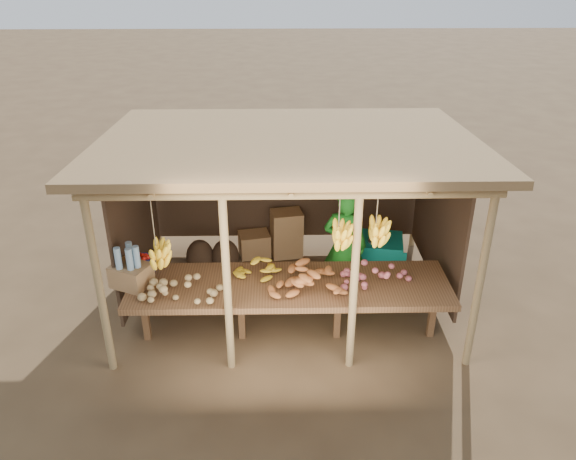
{
  "coord_description": "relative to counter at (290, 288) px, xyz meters",
  "views": [
    {
      "loc": [
        -0.13,
        -6.75,
        4.44
      ],
      "look_at": [
        0.0,
        0.0,
        1.05
      ],
      "focal_mm": 35.0,
      "sensor_mm": 36.0,
      "label": 1
    }
  ],
  "objects": [
    {
      "name": "potato_heap",
      "position": [
        -1.27,
        -0.23,
        0.24
      ],
      "size": [
        0.95,
        0.65,
        0.36
      ],
      "primitive_type": null,
      "rotation": [
        0.0,
        0.0,
        -0.14
      ],
      "color": "tan",
      "rests_on": "counter"
    },
    {
      "name": "carton_stack",
      "position": [
        -0.17,
        2.13,
        -0.41
      ],
      "size": [
        1.04,
        0.44,
        0.75
      ],
      "color": "#9F7447",
      "rests_on": "ground"
    },
    {
      "name": "bottle_box",
      "position": [
        -1.9,
        -0.0,
        0.27
      ],
      "size": [
        0.54,
        0.49,
        0.55
      ],
      "color": "#9F7447",
      "rests_on": "counter"
    },
    {
      "name": "vendor",
      "position": [
        0.78,
        0.91,
        0.08
      ],
      "size": [
        0.66,
        0.51,
        1.63
      ],
      "primitive_type": "imported",
      "rotation": [
        0.0,
        0.0,
        2.92
      ],
      "color": "#1B7C1E",
      "rests_on": "ground"
    },
    {
      "name": "tomato_basin",
      "position": [
        -1.86,
        0.39,
        0.14
      ],
      "size": [
        0.37,
        0.37,
        0.19
      ],
      "rotation": [
        0.0,
        0.0,
        0.17
      ],
      "color": "navy",
      "rests_on": "counter"
    },
    {
      "name": "sweet_potato_heap",
      "position": [
        0.23,
        -0.12,
        0.24
      ],
      "size": [
        1.08,
        0.88,
        0.36
      ],
      "primitive_type": null,
      "rotation": [
        0.0,
        0.0,
        -0.39
      ],
      "color": "#B7652F",
      "rests_on": "counter"
    },
    {
      "name": "tarp_crate",
      "position": [
        1.32,
        1.42,
        -0.39
      ],
      "size": [
        0.81,
        0.73,
        0.86
      ],
      "color": "brown",
      "rests_on": "ground"
    },
    {
      "name": "burlap_sacks",
      "position": [
        -1.14,
        1.73,
        -0.49
      ],
      "size": [
        0.81,
        0.43,
        0.58
      ],
      "color": "#412D1E",
      "rests_on": "ground"
    },
    {
      "name": "stall_structure",
      "position": [
        -0.06,
        0.81,
        1.16
      ],
      "size": [
        4.7,
        3.5,
        2.43
      ],
      "color": "#A28353",
      "rests_on": "ground"
    },
    {
      "name": "ground",
      "position": [
        -0.0,
        0.95,
        -0.74
      ],
      "size": [
        60.0,
        60.0,
        0.0
      ],
      "primitive_type": "plane",
      "color": "brown",
      "rests_on": "ground"
    },
    {
      "name": "counter",
      "position": [
        0.0,
        0.0,
        0.0
      ],
      "size": [
        3.9,
        1.05,
        0.8
      ],
      "color": "brown",
      "rests_on": "ground"
    },
    {
      "name": "onion_heap",
      "position": [
        1.06,
        -0.02,
        0.24
      ],
      "size": [
        0.96,
        0.77,
        0.36
      ],
      "primitive_type": null,
      "rotation": [
        0.0,
        0.0,
        0.37
      ],
      "color": "#BE5C62",
      "rests_on": "counter"
    },
    {
      "name": "banana_pile",
      "position": [
        -0.38,
        0.15,
        0.23
      ],
      "size": [
        0.61,
        0.47,
        0.34
      ],
      "primitive_type": null,
      "rotation": [
        0.0,
        0.0,
        -0.32
      ],
      "color": "gold",
      "rests_on": "counter"
    }
  ]
}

